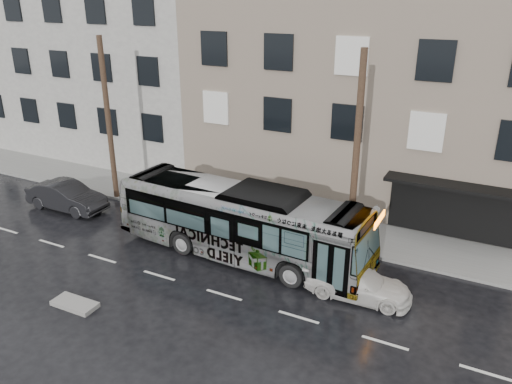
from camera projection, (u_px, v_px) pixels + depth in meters
ground at (192, 251)px, 23.22m from camera, size 120.00×120.00×0.00m
sidewalk at (243, 211)px, 27.24m from camera, size 90.00×3.60×0.15m
building_taupe at (379, 96)px, 29.56m from camera, size 20.00×12.00×11.00m
building_grey at (99, 36)px, 39.64m from camera, size 26.00×15.00×16.00m
utility_pole_front at (356, 155)px, 21.47m from camera, size 0.30×0.30×9.00m
utility_pole_rear at (108, 120)px, 27.42m from camera, size 0.30×0.30×9.00m
sign_post at (375, 230)px, 22.22m from camera, size 0.06×0.06×2.40m
bus at (241, 222)px, 22.23m from camera, size 12.18×3.43×3.36m
white_sedan at (358, 283)px, 19.49m from camera, size 4.26×1.93×1.21m
dark_sedan at (67, 196)px, 27.42m from camera, size 4.72×1.70×1.55m
slush_pile at (75, 304)px, 19.07m from camera, size 1.82×0.84×0.18m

